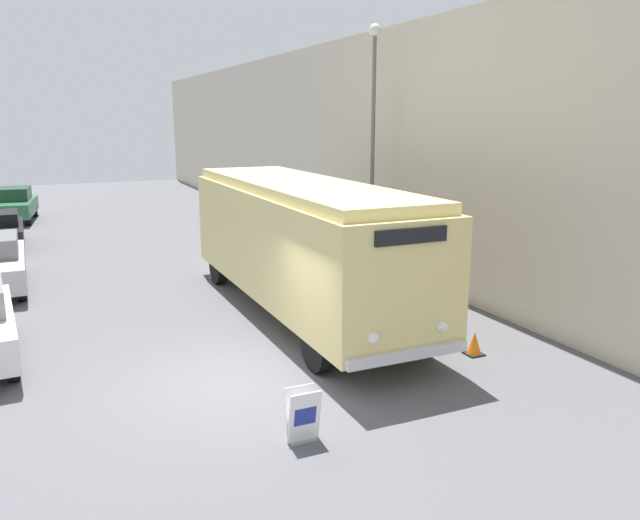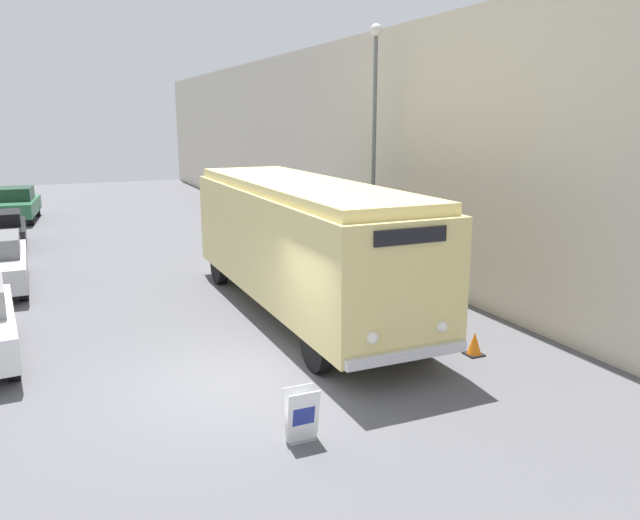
% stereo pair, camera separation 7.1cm
% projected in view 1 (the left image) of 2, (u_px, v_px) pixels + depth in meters
% --- Properties ---
extents(ground_plane, '(80.00, 80.00, 0.00)m').
position_uv_depth(ground_plane, '(234.00, 383.00, 11.68)').
color(ground_plane, '#56565B').
extents(building_wall_right, '(0.30, 60.00, 7.58)m').
position_uv_depth(building_wall_right, '(346.00, 148.00, 22.66)').
color(building_wall_right, beige).
rests_on(building_wall_right, ground_plane).
extents(vintage_bus, '(2.65, 10.21, 3.34)m').
position_uv_depth(vintage_bus, '(301.00, 239.00, 15.53)').
color(vintage_bus, black).
rests_on(vintage_bus, ground_plane).
extents(sign_board, '(0.51, 0.32, 0.85)m').
position_uv_depth(sign_board, '(303.00, 416.00, 9.52)').
color(sign_board, gray).
rests_on(sign_board, ground_plane).
extents(streetlamp, '(0.36, 0.36, 7.54)m').
position_uv_depth(streetlamp, '(373.00, 120.00, 18.78)').
color(streetlamp, '#595E60').
rests_on(streetlamp, ground_plane).
extents(parked_car_distant, '(2.36, 4.38, 1.62)m').
position_uv_depth(parked_car_distant, '(12.00, 205.00, 29.67)').
color(parked_car_distant, black).
rests_on(parked_car_distant, ground_plane).
extents(traffic_cone, '(0.36, 0.36, 0.50)m').
position_uv_depth(traffic_cone, '(474.00, 344.00, 13.04)').
color(traffic_cone, black).
rests_on(traffic_cone, ground_plane).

